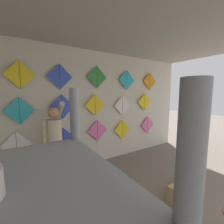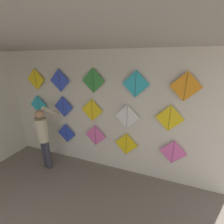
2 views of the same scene
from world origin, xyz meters
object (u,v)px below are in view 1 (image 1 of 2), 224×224
(kite_3, at_px, (122,131))
(kite_6, at_px, (62,107))
(kite_8, at_px, (122,106))
(kite_11, at_px, (60,77))
(kite_9, at_px, (145,102))
(kite_5, at_px, (19,111))
(kite_13, at_px, (127,80))
(kite_14, at_px, (150,81))
(kite_2, at_px, (98,131))
(cardboard_box_spare, at_px, (190,182))
(kite_7, at_px, (95,105))
(kite_12, at_px, (97,77))
(cardboard_box, at_px, (183,196))
(kite_0, at_px, (17,146))
(kite_1, at_px, (64,140))
(kite_4, at_px, (148,125))
(shopkeeper, at_px, (55,140))
(kite_10, at_px, (20,75))

(kite_3, distance_m, kite_6, 1.79)
(kite_8, bearing_deg, kite_11, 180.00)
(kite_6, height_order, kite_9, kite_9)
(kite_5, height_order, kite_13, kite_13)
(kite_6, relative_size, kite_14, 1.00)
(kite_2, height_order, kite_3, kite_2)
(cardboard_box_spare, distance_m, kite_9, 2.42)
(kite_14, bearing_deg, kite_7, 180.00)
(kite_7, relative_size, kite_12, 1.00)
(cardboard_box, relative_size, kite_12, 0.76)
(cardboard_box_spare, relative_size, kite_0, 0.47)
(kite_1, xyz_separation_m, kite_13, (1.77, 0.00, 1.41))
(kite_2, bearing_deg, cardboard_box, -77.28)
(kite_3, relative_size, kite_4, 1.39)
(kite_3, relative_size, kite_9, 1.39)
(kite_11, xyz_separation_m, kite_14, (2.68, 0.00, 0.02))
(kite_5, bearing_deg, kite_6, 0.00)
(kite_0, xyz_separation_m, kite_11, (0.86, 0.00, 1.35))
(kite_5, distance_m, kite_9, 3.26)
(kite_1, bearing_deg, cardboard_box, -57.44)
(kite_1, xyz_separation_m, kite_7, (0.79, 0.00, 0.76))
(kite_6, height_order, kite_14, kite_14)
(cardboard_box_spare, bearing_deg, kite_13, 91.85)
(kite_13, bearing_deg, shopkeeper, -166.86)
(shopkeeper, distance_m, kite_4, 2.94)
(kite_6, relative_size, kite_9, 1.00)
(kite_9, bearing_deg, kite_1, -179.98)
(kite_0, xyz_separation_m, kite_7, (1.67, 0.00, 0.71))
(kite_6, bearing_deg, kite_3, -0.04)
(kite_2, distance_m, kite_5, 1.76)
(kite_6, distance_m, kite_13, 1.88)
(kite_7, bearing_deg, shopkeeper, -155.94)
(shopkeeper, bearing_deg, cardboard_box, -33.61)
(kite_4, relative_size, kite_14, 1.00)
(kite_10, distance_m, kite_11, 0.72)
(kite_0, height_order, kite_4, kite_0)
(cardboard_box, relative_size, kite_11, 0.76)
(shopkeeper, relative_size, cardboard_box_spare, 5.19)
(cardboard_box, relative_size, kite_7, 0.76)
(cardboard_box_spare, relative_size, kite_13, 0.59)
(cardboard_box_spare, bearing_deg, kite_8, 96.28)
(kite_13, bearing_deg, kite_3, -179.58)
(kite_6, bearing_deg, kite_12, 0.00)
(kite_1, bearing_deg, kite_13, 0.02)
(cardboard_box, bearing_deg, kite_14, 57.03)
(kite_6, bearing_deg, kite_0, -179.95)
(kite_3, xyz_separation_m, kite_5, (-2.42, 0.00, 0.72))
(kite_3, relative_size, kite_12, 1.39)
(shopkeeper, relative_size, kite_13, 3.06)
(kite_0, xyz_separation_m, kite_4, (3.50, 0.00, 0.01))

